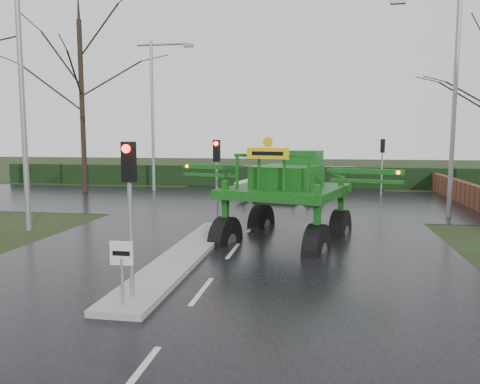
% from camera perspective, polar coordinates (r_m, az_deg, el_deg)
% --- Properties ---
extents(ground, '(140.00, 140.00, 0.00)m').
position_cam_1_polar(ground, '(11.27, -4.68, -12.06)').
color(ground, black).
rests_on(ground, ground).
extents(road_main, '(14.00, 80.00, 0.02)m').
position_cam_1_polar(road_main, '(20.82, 2.20, -3.33)').
color(road_main, black).
rests_on(road_main, ground).
extents(road_cross, '(80.00, 12.00, 0.02)m').
position_cam_1_polar(road_cross, '(26.71, 3.89, -1.12)').
color(road_cross, black).
rests_on(road_cross, ground).
extents(median_island, '(1.20, 10.00, 0.16)m').
position_cam_1_polar(median_island, '(14.35, -6.75, -7.61)').
color(median_island, gray).
rests_on(median_island, ground).
extents(hedge_row, '(44.00, 0.90, 1.50)m').
position_cam_1_polar(hedge_row, '(34.55, 5.27, 1.87)').
color(hedge_row, black).
rests_on(hedge_row, ground).
extents(brick_wall, '(0.40, 20.00, 1.20)m').
position_cam_1_polar(brick_wall, '(27.63, 26.12, -0.29)').
color(brick_wall, '#592D1E').
rests_on(brick_wall, ground).
extents(keep_left_sign, '(0.50, 0.07, 1.35)m').
position_cam_1_polar(keep_left_sign, '(10.02, -14.21, -8.32)').
color(keep_left_sign, gray).
rests_on(keep_left_sign, ground).
extents(traffic_signal_near, '(0.26, 0.33, 3.52)m').
position_cam_1_polar(traffic_signal_near, '(10.19, -13.34, 0.73)').
color(traffic_signal_near, gray).
rests_on(traffic_signal_near, ground).
extents(traffic_signal_mid, '(0.26, 0.33, 3.52)m').
position_cam_1_polar(traffic_signal_mid, '(18.29, -2.86, 3.45)').
color(traffic_signal_mid, gray).
rests_on(traffic_signal_mid, ground).
extents(traffic_signal_far, '(0.26, 0.33, 3.52)m').
position_cam_1_polar(traffic_signal_far, '(30.59, 16.96, 4.45)').
color(traffic_signal_far, gray).
rests_on(traffic_signal_far, ground).
extents(street_light_left_near, '(3.85, 0.30, 10.00)m').
position_cam_1_polar(street_light_left_near, '(19.77, -24.40, 12.99)').
color(street_light_left_near, gray).
rests_on(street_light_left_near, ground).
extents(street_light_right, '(3.85, 0.30, 10.00)m').
position_cam_1_polar(street_light_right, '(23.12, 24.04, 11.99)').
color(street_light_right, gray).
rests_on(street_light_right, ground).
extents(street_light_left_far, '(3.85, 0.30, 10.00)m').
position_cam_1_polar(street_light_left_far, '(32.31, -10.14, 10.77)').
color(street_light_left_far, gray).
rests_on(street_light_left_far, ground).
extents(tree_left_far, '(7.70, 7.70, 13.26)m').
position_cam_1_polar(tree_left_far, '(32.34, -18.79, 12.58)').
color(tree_left_far, black).
rests_on(tree_left_far, ground).
extents(crop_sprayer, '(7.85, 5.85, 4.53)m').
position_cam_1_polar(crop_sprayer, '(16.15, -1.46, 1.43)').
color(crop_sprayer, black).
rests_on(crop_sprayer, ground).
extents(white_sedan, '(4.97, 2.36, 1.57)m').
position_cam_1_polar(white_sedan, '(26.25, 4.78, -1.28)').
color(white_sedan, white).
rests_on(white_sedan, ground).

